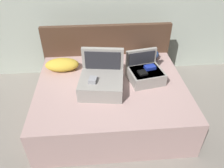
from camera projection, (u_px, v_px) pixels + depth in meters
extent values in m
plane|color=gray|center=(114.00, 136.00, 2.83)|extent=(12.00, 12.00, 0.00)
cube|color=#BC9993|center=(111.00, 100.00, 2.99)|extent=(1.91, 1.57, 0.53)
cube|color=#4C3323|center=(107.00, 55.00, 3.51)|extent=(1.95, 0.08, 1.01)
cube|color=gray|center=(101.00, 85.00, 2.67)|extent=(0.58, 0.53, 0.18)
cube|color=#28282D|center=(101.00, 83.00, 2.66)|extent=(0.51, 0.46, 0.13)
cube|color=#99999E|center=(93.00, 80.00, 2.56)|extent=(0.11, 0.13, 0.05)
cube|color=gray|center=(103.00, 64.00, 2.79)|extent=(0.52, 0.13, 0.46)
cube|color=#28282D|center=(103.00, 66.00, 2.77)|extent=(0.44, 0.07, 0.39)
cube|color=gray|center=(146.00, 76.00, 2.86)|extent=(0.48, 0.43, 0.15)
cube|color=#28282D|center=(146.00, 74.00, 2.84)|extent=(0.42, 0.38, 0.11)
cube|color=black|center=(142.00, 73.00, 2.75)|extent=(0.13, 0.13, 0.03)
cube|color=#1E33A5|center=(150.00, 67.00, 2.84)|extent=(0.15, 0.12, 0.05)
cube|color=gray|center=(141.00, 61.00, 2.95)|extent=(0.42, 0.12, 0.36)
cube|color=#28282D|center=(141.00, 62.00, 2.93)|extent=(0.35, 0.08, 0.31)
ellipsoid|color=gold|center=(62.00, 65.00, 3.06)|extent=(0.47, 0.26, 0.17)
ellipsoid|color=navy|center=(147.00, 55.00, 3.29)|extent=(0.41, 0.33, 0.17)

